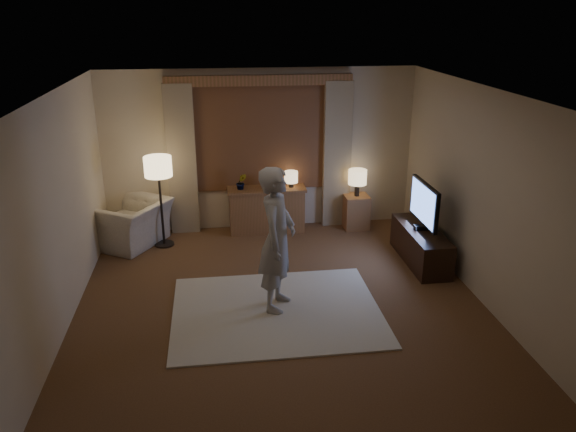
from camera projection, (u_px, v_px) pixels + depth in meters
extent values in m
cube|color=brown|center=(281.00, 306.00, 6.95)|extent=(5.00, 5.50, 0.02)
cube|color=silver|center=(280.00, 92.00, 6.03)|extent=(5.00, 5.50, 0.02)
cube|color=beige|center=(260.00, 150.00, 9.05)|extent=(5.00, 0.02, 2.60)
cube|color=beige|center=(329.00, 338.00, 3.93)|extent=(5.00, 0.02, 2.60)
cube|color=beige|center=(55.00, 217.00, 6.18)|extent=(0.02, 5.50, 2.60)
cube|color=beige|center=(486.00, 198.00, 6.81)|extent=(0.02, 5.50, 2.60)
cube|color=black|center=(260.00, 135.00, 8.94)|extent=(2.00, 0.01, 1.70)
cube|color=brown|center=(260.00, 136.00, 8.93)|extent=(2.08, 0.04, 1.78)
cube|color=tan|center=(182.00, 161.00, 8.83)|extent=(0.45, 0.12, 2.40)
cube|color=tan|center=(337.00, 155.00, 9.14)|extent=(0.45, 0.12, 2.40)
cube|color=brown|center=(259.00, 80.00, 8.58)|extent=(2.90, 0.14, 0.16)
cube|color=beige|center=(277.00, 311.00, 6.81)|extent=(2.50, 2.00, 0.02)
cube|color=brown|center=(267.00, 211.00, 9.15)|extent=(1.20, 0.40, 0.70)
cube|color=brown|center=(266.00, 184.00, 9.00)|extent=(0.16, 0.02, 0.20)
imported|color=#999999|center=(241.00, 182.00, 8.93)|extent=(0.17, 0.13, 0.30)
cylinder|color=black|center=(291.00, 186.00, 9.06)|extent=(0.08, 0.08, 0.12)
cylinder|color=#FFD899|center=(291.00, 177.00, 9.01)|extent=(0.22, 0.22, 0.18)
cylinder|color=black|center=(164.00, 244.00, 8.72)|extent=(0.30, 0.30, 0.03)
cylinder|color=black|center=(162.00, 211.00, 8.53)|extent=(0.04, 0.04, 1.12)
cylinder|color=#FFD899|center=(158.00, 166.00, 8.28)|extent=(0.41, 0.41, 0.30)
imported|color=beige|center=(132.00, 224.00, 8.63)|extent=(1.34, 1.38, 0.69)
cube|color=brown|center=(356.00, 212.00, 9.32)|extent=(0.40, 0.40, 0.56)
cylinder|color=black|center=(357.00, 190.00, 9.19)|extent=(0.08, 0.08, 0.20)
cylinder|color=#FFD899|center=(358.00, 177.00, 9.11)|extent=(0.30, 0.30, 0.24)
cube|color=black|center=(421.00, 246.00, 8.07)|extent=(0.45, 1.40, 0.50)
cube|color=black|center=(422.00, 227.00, 7.97)|extent=(0.23, 0.11, 0.06)
cube|color=black|center=(424.00, 203.00, 7.85)|extent=(0.05, 0.95, 0.58)
cube|color=#5680E9|center=(422.00, 203.00, 7.84)|extent=(0.00, 0.88, 0.52)
imported|color=#9C9690|center=(277.00, 239.00, 6.61)|extent=(0.63, 0.75, 1.77)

